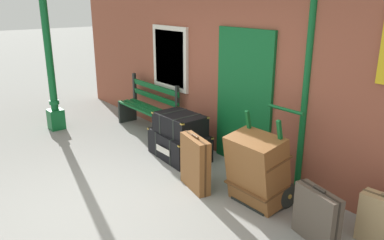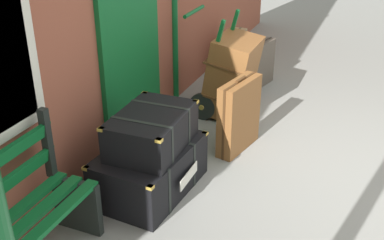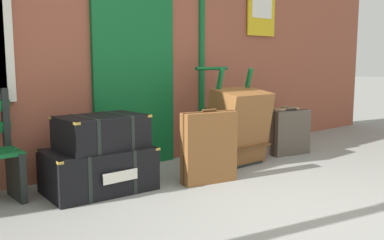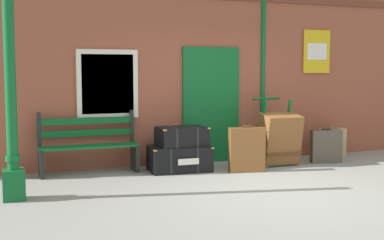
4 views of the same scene
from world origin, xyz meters
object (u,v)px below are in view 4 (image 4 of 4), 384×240
at_px(suitcase_cream, 247,150).
at_px(platform_bench, 89,146).
at_px(porters_trolley, 274,149).
at_px(steamer_trunk_base, 179,158).
at_px(suitcase_umber, 333,143).
at_px(large_brown_trunk, 279,139).
at_px(suitcase_olive, 326,146).
at_px(steamer_trunk_middle, 182,136).
at_px(lamp_post, 12,121).

bearing_deg(suitcase_cream, platform_bench, 161.71).
bearing_deg(porters_trolley, suitcase_cream, -147.12).
height_order(steamer_trunk_base, porters_trolley, porters_trolley).
bearing_deg(suitcase_umber, large_brown_trunk, -164.43).
relative_size(suitcase_olive, suitcase_umber, 1.07).
height_order(porters_trolley, suitcase_umber, porters_trolley).
xyz_separation_m(platform_bench, porters_trolley, (3.27, -0.30, -0.17)).
relative_size(steamer_trunk_middle, porters_trolley, 0.69).
distance_m(steamer_trunk_base, porters_trolley, 1.82).
xyz_separation_m(lamp_post, porters_trolley, (4.48, 1.12, -0.76)).
height_order(lamp_post, suitcase_umber, lamp_post).
xyz_separation_m(lamp_post, steamer_trunk_middle, (2.70, 1.08, -0.45)).
bearing_deg(lamp_post, suitcase_cream, 9.33).
distance_m(steamer_trunk_middle, porters_trolley, 1.81).
xyz_separation_m(steamer_trunk_base, suitcase_olive, (2.76, -0.23, 0.09)).
bearing_deg(suitcase_olive, steamer_trunk_base, 175.24).
bearing_deg(large_brown_trunk, suitcase_olive, -5.32).
height_order(steamer_trunk_base, large_brown_trunk, large_brown_trunk).
bearing_deg(suitcase_cream, porters_trolley, 32.88).
bearing_deg(suitcase_cream, steamer_trunk_base, 154.43).
distance_m(steamer_trunk_base, suitcase_cream, 1.13).
xyz_separation_m(platform_bench, suitcase_olive, (4.21, -0.56, -0.14)).
height_order(porters_trolley, suitcase_olive, porters_trolley).
bearing_deg(suitcase_cream, suitcase_umber, 18.35).
relative_size(platform_bench, porters_trolley, 1.35).
distance_m(platform_bench, steamer_trunk_base, 1.51).
distance_m(porters_trolley, suitcase_olive, 0.98).
xyz_separation_m(steamer_trunk_base, steamer_trunk_middle, (0.04, -0.01, 0.37)).
bearing_deg(suitcase_umber, lamp_post, -167.18).
bearing_deg(platform_bench, lamp_post, -130.43).
height_order(large_brown_trunk, suitcase_umber, large_brown_trunk).
relative_size(steamer_trunk_base, suitcase_umber, 1.77).
height_order(steamer_trunk_base, suitcase_umber, suitcase_umber).
distance_m(lamp_post, steamer_trunk_middle, 2.94).
xyz_separation_m(large_brown_trunk, suitcase_olive, (0.94, -0.09, -0.17)).
bearing_deg(suitcase_umber, porters_trolley, -171.19).
bearing_deg(suitcase_olive, platform_bench, 172.42).
xyz_separation_m(large_brown_trunk, suitcase_umber, (1.43, 0.40, -0.19)).
bearing_deg(suitcase_olive, porters_trolley, 164.25).
height_order(steamer_trunk_middle, large_brown_trunk, large_brown_trunk).
bearing_deg(porters_trolley, steamer_trunk_middle, -178.47).
relative_size(suitcase_umber, suitcase_cream, 0.76).
distance_m(steamer_trunk_base, suitcase_olive, 2.77).
height_order(lamp_post, porters_trolley, lamp_post).
distance_m(platform_bench, porters_trolley, 3.29).
bearing_deg(lamp_post, steamer_trunk_base, 22.23).
relative_size(steamer_trunk_base, steamer_trunk_middle, 1.29).
distance_m(lamp_post, large_brown_trunk, 4.62).
xyz_separation_m(lamp_post, suitcase_umber, (5.92, 1.35, -0.76)).
distance_m(steamer_trunk_middle, suitcase_cream, 1.11).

